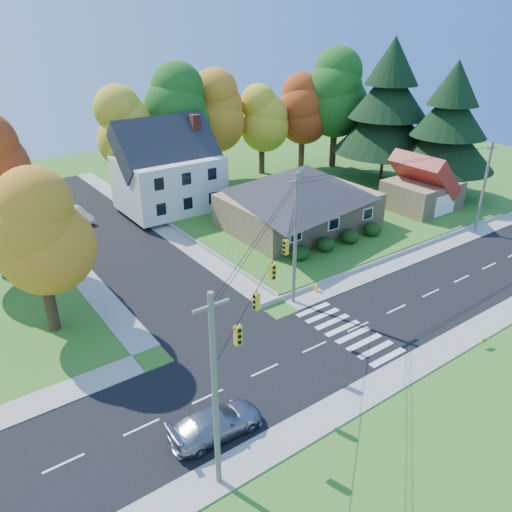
% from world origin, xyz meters
% --- Properties ---
extents(ground, '(120.00, 120.00, 0.00)m').
position_xyz_m(ground, '(0.00, 0.00, 0.00)').
color(ground, '#3D7923').
extents(road_main, '(90.00, 8.00, 0.02)m').
position_xyz_m(road_main, '(0.00, 0.00, 0.01)').
color(road_main, black).
rests_on(road_main, ground).
extents(road_cross, '(8.00, 44.00, 0.02)m').
position_xyz_m(road_cross, '(-8.00, 26.00, 0.01)').
color(road_cross, black).
rests_on(road_cross, ground).
extents(sidewalk_north, '(90.00, 2.00, 0.08)m').
position_xyz_m(sidewalk_north, '(0.00, 5.00, 0.04)').
color(sidewalk_north, '#9C9A90').
rests_on(sidewalk_north, ground).
extents(sidewalk_south, '(90.00, 2.00, 0.08)m').
position_xyz_m(sidewalk_south, '(0.00, -5.00, 0.04)').
color(sidewalk_south, '#9C9A90').
rests_on(sidewalk_south, ground).
extents(lawn, '(30.00, 30.00, 0.50)m').
position_xyz_m(lawn, '(13.00, 21.00, 0.25)').
color(lawn, '#3D7923').
rests_on(lawn, ground).
extents(ranch_house, '(14.60, 10.60, 5.40)m').
position_xyz_m(ranch_house, '(8.00, 16.00, 3.27)').
color(ranch_house, tan).
rests_on(ranch_house, lawn).
extents(colonial_house, '(10.40, 8.40, 9.60)m').
position_xyz_m(colonial_house, '(0.04, 28.00, 4.58)').
color(colonial_house, silver).
rests_on(colonial_house, lawn).
extents(garage, '(7.30, 6.30, 4.60)m').
position_xyz_m(garage, '(22.00, 11.99, 2.84)').
color(garage, tan).
rests_on(garage, lawn).
extents(hedge_row, '(10.70, 1.70, 1.27)m').
position_xyz_m(hedge_row, '(7.50, 9.80, 1.14)').
color(hedge_row, '#163A10').
rests_on(hedge_row, lawn).
extents(traffic_infrastructure, '(38.10, 10.66, 10.00)m').
position_xyz_m(traffic_infrastructure, '(-0.15, 1.35, 5.15)').
color(traffic_infrastructure, '#666059').
rests_on(traffic_infrastructure, ground).
extents(tree_lot_0, '(6.72, 6.72, 12.51)m').
position_xyz_m(tree_lot_0, '(-2.00, 34.00, 8.31)').
color(tree_lot_0, '#3F2A19').
rests_on(tree_lot_0, lawn).
extents(tree_lot_1, '(7.84, 7.84, 14.60)m').
position_xyz_m(tree_lot_1, '(4.00, 33.00, 9.61)').
color(tree_lot_1, '#3F2A19').
rests_on(tree_lot_1, lawn).
extents(tree_lot_2, '(7.28, 7.28, 13.56)m').
position_xyz_m(tree_lot_2, '(10.00, 34.00, 8.96)').
color(tree_lot_2, '#3F2A19').
rests_on(tree_lot_2, lawn).
extents(tree_lot_3, '(6.16, 6.16, 11.47)m').
position_xyz_m(tree_lot_3, '(16.00, 33.00, 7.65)').
color(tree_lot_3, '#3F2A19').
rests_on(tree_lot_3, lawn).
extents(tree_lot_4, '(6.72, 6.72, 12.51)m').
position_xyz_m(tree_lot_4, '(22.00, 32.00, 8.31)').
color(tree_lot_4, '#3F2A19').
rests_on(tree_lot_4, lawn).
extents(tree_lot_5, '(8.40, 8.40, 15.64)m').
position_xyz_m(tree_lot_5, '(26.00, 30.00, 10.27)').
color(tree_lot_5, '#3F2A19').
rests_on(tree_lot_5, lawn).
extents(conifer_east_a, '(12.80, 12.80, 16.96)m').
position_xyz_m(conifer_east_a, '(27.00, 22.00, 9.39)').
color(conifer_east_a, '#3F2A19').
rests_on(conifer_east_a, lawn).
extents(conifer_east_b, '(11.20, 11.20, 14.84)m').
position_xyz_m(conifer_east_b, '(28.00, 14.00, 8.28)').
color(conifer_east_b, '#3F2A19').
rests_on(conifer_east_b, lawn).
extents(tree_west_0, '(6.16, 6.16, 11.47)m').
position_xyz_m(tree_west_0, '(-17.00, 12.00, 7.15)').
color(tree_west_0, '#3F2A19').
rests_on(tree_west_0, ground).
extents(silver_sedan, '(5.04, 2.19, 1.44)m').
position_xyz_m(silver_sedan, '(-13.07, -2.66, 0.74)').
color(silver_sedan, '#8D8F9D').
rests_on(silver_sedan, road_main).
extents(white_car, '(2.70, 4.76, 1.48)m').
position_xyz_m(white_car, '(-9.47, 30.95, 0.76)').
color(white_car, silver).
rests_on(white_car, road_cross).
extents(fire_hydrant, '(0.40, 0.32, 0.71)m').
position_xyz_m(fire_hydrant, '(0.94, 5.35, 0.34)').
color(fire_hydrant, '#FFE100').
rests_on(fire_hydrant, ground).
extents(yard_sign, '(0.56, 0.12, 0.70)m').
position_xyz_m(yard_sign, '(4.88, -6.36, 0.50)').
color(yard_sign, black).
rests_on(yard_sign, ground).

